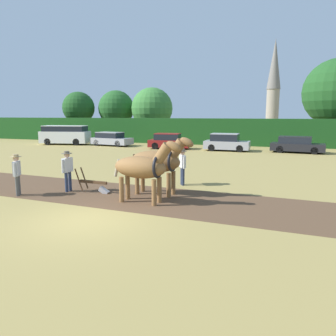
{
  "coord_description": "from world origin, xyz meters",
  "views": [
    {
      "loc": [
        5.73,
        -8.71,
        3.35
      ],
      "look_at": [
        1.28,
        4.18,
        1.1
      ],
      "focal_mm": 35.0,
      "sensor_mm": 36.0,
      "label": 1
    }
  ],
  "objects_px": {
    "tree_left": "(116,108)",
    "church_spire": "(274,83)",
    "plow": "(96,185)",
    "parked_van": "(65,135)",
    "tree_center_left": "(152,108)",
    "draft_horse_lead_left": "(143,167)",
    "tree_far_left": "(79,108)",
    "farmer_beside_team": "(183,164)",
    "parked_car_center_right": "(297,145)",
    "parked_car_center": "(226,143)",
    "draft_horse_lead_right": "(158,161)",
    "parked_car_left": "(111,139)",
    "parked_car_center_left": "(169,141)",
    "farmer_at_plow": "(68,168)",
    "farmer_onlooker_left": "(17,171)"
  },
  "relations": [
    {
      "from": "draft_horse_lead_left",
      "to": "parked_van",
      "type": "bearing_deg",
      "value": 135.53
    },
    {
      "from": "parked_car_center",
      "to": "tree_far_left",
      "type": "bearing_deg",
      "value": 156.27
    },
    {
      "from": "church_spire",
      "to": "draft_horse_lead_left",
      "type": "height_order",
      "value": "church_spire"
    },
    {
      "from": "church_spire",
      "to": "farmer_at_plow",
      "type": "relative_size",
      "value": 10.8
    },
    {
      "from": "draft_horse_lead_left",
      "to": "parked_van",
      "type": "relative_size",
      "value": 0.51
    },
    {
      "from": "church_spire",
      "to": "parked_van",
      "type": "distance_m",
      "value": 50.73
    },
    {
      "from": "parked_van",
      "to": "parked_car_center_left",
      "type": "height_order",
      "value": "parked_van"
    },
    {
      "from": "tree_far_left",
      "to": "parked_car_center_left",
      "type": "xyz_separation_m",
      "value": [
        17.01,
        -10.2,
        -3.48
      ]
    },
    {
      "from": "tree_far_left",
      "to": "parked_car_center",
      "type": "relative_size",
      "value": 1.58
    },
    {
      "from": "farmer_at_plow",
      "to": "draft_horse_lead_right",
      "type": "bearing_deg",
      "value": 15.67
    },
    {
      "from": "parked_car_center_right",
      "to": "tree_center_left",
      "type": "bearing_deg",
      "value": 153.88
    },
    {
      "from": "draft_horse_lead_right",
      "to": "farmer_at_plow",
      "type": "distance_m",
      "value": 3.99
    },
    {
      "from": "tree_left",
      "to": "parked_car_left",
      "type": "height_order",
      "value": "tree_left"
    },
    {
      "from": "tree_far_left",
      "to": "farmer_beside_team",
      "type": "xyz_separation_m",
      "value": [
        22.96,
        -25.6,
        -3.18
      ]
    },
    {
      "from": "farmer_onlooker_left",
      "to": "parked_van",
      "type": "relative_size",
      "value": 0.31
    },
    {
      "from": "tree_far_left",
      "to": "parked_car_center",
      "type": "bearing_deg",
      "value": -24.13
    },
    {
      "from": "tree_far_left",
      "to": "draft_horse_lead_right",
      "type": "relative_size",
      "value": 2.21
    },
    {
      "from": "draft_horse_lead_left",
      "to": "parked_car_center_left",
      "type": "xyz_separation_m",
      "value": [
        -5.43,
        18.91,
        -0.65
      ]
    },
    {
      "from": "tree_left",
      "to": "plow",
      "type": "relative_size",
      "value": 4.16
    },
    {
      "from": "tree_center_left",
      "to": "draft_horse_lead_left",
      "type": "distance_m",
      "value": 32.69
    },
    {
      "from": "parked_car_left",
      "to": "parked_car_center_right",
      "type": "distance_m",
      "value": 18.49
    },
    {
      "from": "parked_car_left",
      "to": "farmer_at_plow",
      "type": "bearing_deg",
      "value": -57.99
    },
    {
      "from": "tree_left",
      "to": "parked_van",
      "type": "relative_size",
      "value": 1.19
    },
    {
      "from": "farmer_at_plow",
      "to": "farmer_beside_team",
      "type": "xyz_separation_m",
      "value": [
        4.34,
        2.91,
        -0.04
      ]
    },
    {
      "from": "church_spire",
      "to": "farmer_at_plow",
      "type": "xyz_separation_m",
      "value": [
        -6.57,
        -64.35,
        -9.0
      ]
    },
    {
      "from": "farmer_beside_team",
      "to": "parked_van",
      "type": "distance_m",
      "value": 24.25
    },
    {
      "from": "tree_far_left",
      "to": "farmer_beside_team",
      "type": "height_order",
      "value": "tree_far_left"
    },
    {
      "from": "farmer_beside_team",
      "to": "parked_car_left",
      "type": "height_order",
      "value": "farmer_beside_team"
    },
    {
      "from": "tree_center_left",
      "to": "farmer_at_plow",
      "type": "bearing_deg",
      "value": -75.07
    },
    {
      "from": "parked_car_center",
      "to": "draft_horse_lead_right",
      "type": "bearing_deg",
      "value": -89.76
    },
    {
      "from": "tree_far_left",
      "to": "farmer_onlooker_left",
      "type": "height_order",
      "value": "tree_far_left"
    },
    {
      "from": "parked_car_left",
      "to": "parked_car_center_left",
      "type": "height_order",
      "value": "parked_car_center_left"
    },
    {
      "from": "parked_car_center",
      "to": "church_spire",
      "type": "bearing_deg",
      "value": 87.14
    },
    {
      "from": "draft_horse_lead_right",
      "to": "parked_car_center",
      "type": "distance_m",
      "value": 17.64
    },
    {
      "from": "parked_car_left",
      "to": "parked_car_center_right",
      "type": "xyz_separation_m",
      "value": [
        18.49,
        -0.33,
        -0.02
      ]
    },
    {
      "from": "tree_center_left",
      "to": "parked_car_center_left",
      "type": "distance_m",
      "value": 13.52
    },
    {
      "from": "tree_left",
      "to": "church_spire",
      "type": "height_order",
      "value": "church_spire"
    },
    {
      "from": "tree_far_left",
      "to": "parked_car_center_left",
      "type": "relative_size",
      "value": 1.57
    },
    {
      "from": "draft_horse_lead_left",
      "to": "farmer_at_plow",
      "type": "distance_m",
      "value": 3.88
    },
    {
      "from": "tree_far_left",
      "to": "draft_horse_lead_left",
      "type": "xyz_separation_m",
      "value": [
        22.45,
        -29.11,
        -2.83
      ]
    },
    {
      "from": "farmer_onlooker_left",
      "to": "tree_far_left",
      "type": "bearing_deg",
      "value": 91.07
    },
    {
      "from": "tree_center_left",
      "to": "parked_van",
      "type": "relative_size",
      "value": 1.23
    },
    {
      "from": "tree_far_left",
      "to": "draft_horse_lead_left",
      "type": "height_order",
      "value": "tree_far_left"
    },
    {
      "from": "farmer_at_plow",
      "to": "parked_car_center_right",
      "type": "distance_m",
      "value": 21.4
    },
    {
      "from": "plow",
      "to": "parked_car_center_right",
      "type": "bearing_deg",
      "value": 67.91
    },
    {
      "from": "farmer_beside_team",
      "to": "parked_car_left",
      "type": "xyz_separation_m",
      "value": [
        -12.81,
        16.33,
        -0.31
      ]
    },
    {
      "from": "church_spire",
      "to": "draft_horse_lead_left",
      "type": "distance_m",
      "value": 65.59
    },
    {
      "from": "parked_car_left",
      "to": "parked_car_center_right",
      "type": "height_order",
      "value": "parked_car_left"
    },
    {
      "from": "plow",
      "to": "parked_van",
      "type": "distance_m",
      "value": 24.03
    },
    {
      "from": "parked_car_center",
      "to": "farmer_at_plow",
      "type": "bearing_deg",
      "value": -101.7
    }
  ]
}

